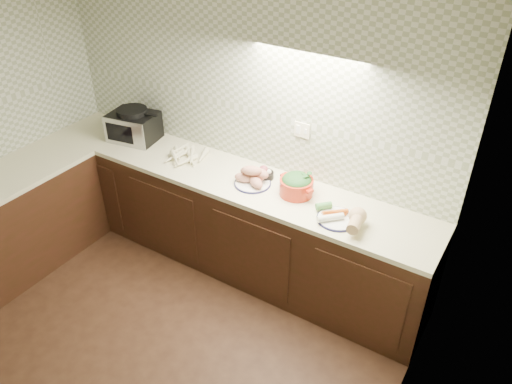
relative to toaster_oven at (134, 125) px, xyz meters
The scene contains 8 objects.
room 1.97m from the toaster_oven, 56.16° to the right, with size 3.60×3.60×2.60m.
counter 1.12m from the toaster_oven, 67.42° to the right, with size 3.60×3.60×0.90m.
toaster_oven is the anchor object (origin of this frame).
parsnip_pile 0.63m from the toaster_oven, ahead, with size 0.47×0.40×0.08m.
sweet_potato_plate 1.34m from the toaster_oven, ahead, with size 0.29×0.29×0.17m.
onion_bowl 1.37m from the toaster_oven, ahead, with size 0.14×0.14×0.11m.
dutch_oven 1.70m from the toaster_oven, ahead, with size 0.34×0.34×0.18m.
veg_plate 2.18m from the toaster_oven, ahead, with size 0.40×0.31×0.14m.
Camera 1 is at (2.09, -1.34, 3.04)m, focal length 35.00 mm.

